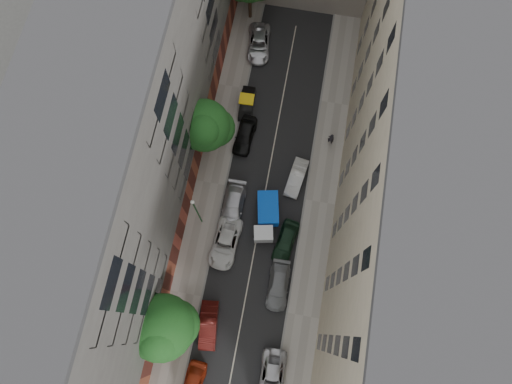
% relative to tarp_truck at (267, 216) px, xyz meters
% --- Properties ---
extents(ground, '(120.00, 120.00, 0.00)m').
position_rel_tarp_truck_xyz_m(ground, '(-0.60, 2.66, -1.22)').
color(ground, '#4C4C49').
rests_on(ground, ground).
extents(road_surface, '(8.00, 44.00, 0.02)m').
position_rel_tarp_truck_xyz_m(road_surface, '(-0.60, 2.66, -1.21)').
color(road_surface, black).
rests_on(road_surface, ground).
extents(sidewalk_left, '(3.00, 44.00, 0.15)m').
position_rel_tarp_truck_xyz_m(sidewalk_left, '(-6.10, 2.66, -1.14)').
color(sidewalk_left, gray).
rests_on(sidewalk_left, ground).
extents(sidewalk_right, '(3.00, 44.00, 0.15)m').
position_rel_tarp_truck_xyz_m(sidewalk_right, '(4.90, 2.66, -1.14)').
color(sidewalk_right, gray).
rests_on(sidewalk_right, ground).
extents(building_left, '(8.00, 44.00, 20.00)m').
position_rel_tarp_truck_xyz_m(building_left, '(-11.60, 2.66, 8.78)').
color(building_left, '#4C4A47').
rests_on(building_left, ground).
extents(building_right, '(8.00, 44.00, 20.00)m').
position_rel_tarp_truck_xyz_m(building_right, '(10.40, 2.66, 8.78)').
color(building_right, '#BFB195').
rests_on(building_right, ground).
extents(tarp_truck, '(2.76, 5.09, 2.21)m').
position_rel_tarp_truck_xyz_m(tarp_truck, '(0.00, 0.00, 0.00)').
color(tarp_truck, black).
rests_on(tarp_truck, ground).
extents(car_left_1, '(2.06, 4.53, 1.44)m').
position_rel_tarp_truck_xyz_m(car_left_1, '(-3.40, -10.74, -0.50)').
color(car_left_1, '#4B120F').
rests_on(car_left_1, ground).
extents(car_left_2, '(2.72, 5.31, 1.44)m').
position_rel_tarp_truck_xyz_m(car_left_2, '(-3.40, -3.14, -0.50)').
color(car_left_2, silver).
rests_on(car_left_2, ground).
extents(car_left_3, '(2.13, 5.20, 1.51)m').
position_rel_tarp_truck_xyz_m(car_left_3, '(-3.40, 0.46, -0.46)').
color(car_left_3, '#AFAFB3').
rests_on(car_left_3, ground).
extents(car_left_4, '(2.11, 4.54, 1.50)m').
position_rel_tarp_truck_xyz_m(car_left_4, '(-3.67, 8.06, -0.47)').
color(car_left_4, black).
rests_on(car_left_4, ground).
extents(car_left_5, '(1.49, 3.92, 1.28)m').
position_rel_tarp_truck_xyz_m(car_left_5, '(-4.14, 11.66, -0.58)').
color(car_left_5, black).
rests_on(car_left_5, ground).
extents(car_left_6, '(2.94, 5.34, 1.42)m').
position_rel_tarp_truck_xyz_m(car_left_6, '(-4.20, 18.98, -0.51)').
color(car_left_6, silver).
rests_on(car_left_6, ground).
extents(car_right_0, '(2.43, 4.93, 1.35)m').
position_rel_tarp_truck_xyz_m(car_right_0, '(2.97, -14.02, -0.54)').
color(car_right_0, '#BAB9BF').
rests_on(car_right_0, ground).
extents(car_right_1, '(2.03, 4.74, 1.36)m').
position_rel_tarp_truck_xyz_m(car_right_1, '(2.20, -6.14, -0.54)').
color(car_right_1, slate).
rests_on(car_right_1, ground).
extents(car_right_2, '(2.41, 4.54, 1.47)m').
position_rel_tarp_truck_xyz_m(car_right_2, '(2.20, -1.94, -0.48)').
color(car_right_2, black).
rests_on(car_right_2, ground).
extents(car_right_3, '(2.02, 4.24, 1.34)m').
position_rel_tarp_truck_xyz_m(car_right_3, '(2.20, 4.56, -0.55)').
color(car_right_3, silver).
rests_on(car_right_3, ground).
extents(tree_near, '(5.68, 5.47, 7.68)m').
position_rel_tarp_truck_xyz_m(tree_near, '(-6.54, -11.66, 3.75)').
color(tree_near, '#382619').
rests_on(tree_near, sidewalk_left).
extents(tree_mid, '(5.12, 4.83, 8.15)m').
position_rel_tarp_truck_xyz_m(tree_mid, '(-6.82, 6.09, 4.36)').
color(tree_mid, '#382619').
rests_on(tree_mid, sidewalk_left).
extents(lamp_post, '(0.36, 0.36, 7.17)m').
position_rel_tarp_truck_xyz_m(lamp_post, '(-6.13, -1.36, 3.28)').
color(lamp_post, '#195824').
rests_on(lamp_post, sidewalk_left).
extents(pedestrian, '(0.74, 0.59, 1.79)m').
position_rel_tarp_truck_xyz_m(pedestrian, '(4.97, 9.13, -0.17)').
color(pedestrian, black).
rests_on(pedestrian, sidewalk_right).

